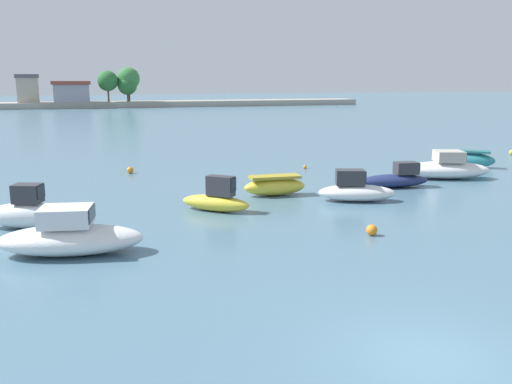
# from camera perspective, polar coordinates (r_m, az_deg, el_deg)

# --- Properties ---
(ground_plane) EXTENTS (400.00, 400.00, 0.00)m
(ground_plane) POSITION_cam_1_polar(r_m,az_deg,el_deg) (13.11, 17.65, -16.07)
(ground_plane) COLOR slate
(moored_boat_1) EXTENTS (3.72, 2.29, 1.82)m
(moored_boat_1) POSITION_cam_1_polar(r_m,az_deg,el_deg) (24.09, -22.58, -2.00)
(moored_boat_1) COLOR white
(moored_boat_1) RESTS_ON ground
(moored_boat_2) EXTENTS (5.21, 2.76, 1.68)m
(moored_boat_2) POSITION_cam_1_polar(r_m,az_deg,el_deg) (20.06, -18.77, -4.41)
(moored_boat_2) COLOR white
(moored_boat_2) RESTS_ON ground
(moored_boat_3) EXTENTS (3.22, 2.90, 1.65)m
(moored_boat_3) POSITION_cam_1_polar(r_m,az_deg,el_deg) (25.17, -4.11, -0.76)
(moored_boat_3) COLOR yellow
(moored_boat_3) RESTS_ON ground
(moored_boat_4) EXTENTS (3.30, 1.24, 1.05)m
(moored_boat_4) POSITION_cam_1_polar(r_m,az_deg,el_deg) (28.50, 1.96, 0.65)
(moored_boat_4) COLOR yellow
(moored_boat_4) RESTS_ON ground
(moored_boat_5) EXTENTS (4.06, 2.58, 1.57)m
(moored_boat_5) POSITION_cam_1_polar(r_m,az_deg,el_deg) (27.63, 10.32, 0.19)
(moored_boat_5) COLOR white
(moored_boat_5) RESTS_ON ground
(moored_boat_6) EXTENTS (4.16, 1.86, 1.40)m
(moored_boat_6) POSITION_cam_1_polar(r_m,az_deg,el_deg) (31.66, 14.31, 1.33)
(moored_boat_6) COLOR navy
(moored_boat_6) RESTS_ON ground
(moored_boat_7) EXTENTS (5.73, 3.57, 1.70)m
(moored_boat_7) POSITION_cam_1_polar(r_m,az_deg,el_deg) (35.23, 19.07, 2.35)
(moored_boat_7) COLOR white
(moored_boat_7) RESTS_ON ground
(moored_boat_8) EXTENTS (3.43, 2.95, 1.17)m
(moored_boat_8) POSITION_cam_1_polar(r_m,az_deg,el_deg) (40.15, 21.13, 3.20)
(moored_boat_8) COLOR teal
(moored_boat_8) RESTS_ON ground
(mooring_buoy_0) EXTENTS (0.24, 0.24, 0.24)m
(mooring_buoy_0) POSITION_cam_1_polar(r_m,az_deg,el_deg) (37.12, 5.12, 2.61)
(mooring_buoy_0) COLOR orange
(mooring_buoy_0) RESTS_ON ground
(mooring_buoy_2) EXTENTS (0.43, 0.43, 0.43)m
(mooring_buoy_2) POSITION_cam_1_polar(r_m,az_deg,el_deg) (21.78, 11.94, -3.89)
(mooring_buoy_2) COLOR orange
(mooring_buoy_2) RESTS_ON ground
(mooring_buoy_3) EXTENTS (0.42, 0.42, 0.42)m
(mooring_buoy_3) POSITION_cam_1_polar(r_m,az_deg,el_deg) (36.07, -12.94, 2.23)
(mooring_buoy_3) COLOR orange
(mooring_buoy_3) RESTS_ON ground
(mooring_buoy_4) EXTENTS (0.41, 0.41, 0.41)m
(mooring_buoy_4) POSITION_cam_1_polar(r_m,az_deg,el_deg) (48.17, 25.05, 3.76)
(mooring_buoy_4) COLOR yellow
(mooring_buoy_4) RESTS_ON ground
(distant_shoreline) EXTENTS (102.05, 7.16, 8.19)m
(distant_shoreline) POSITION_cam_1_polar(r_m,az_deg,el_deg) (118.96, -15.97, 9.43)
(distant_shoreline) COLOR #9E998C
(distant_shoreline) RESTS_ON ground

